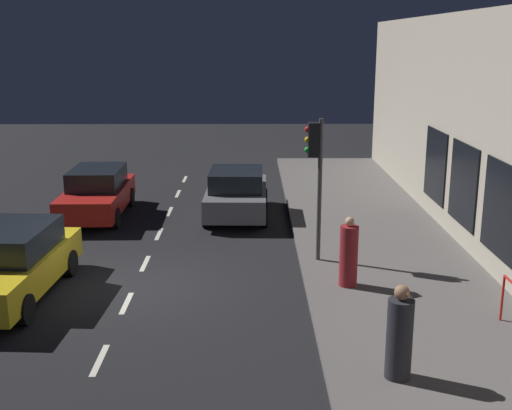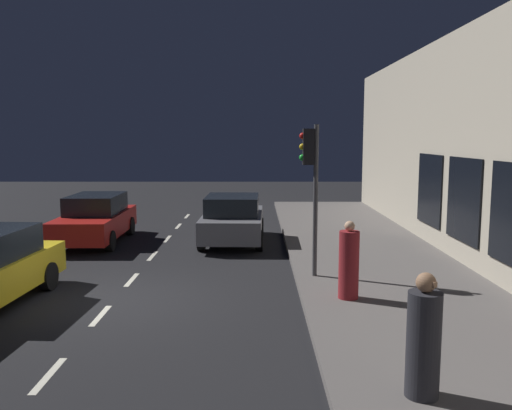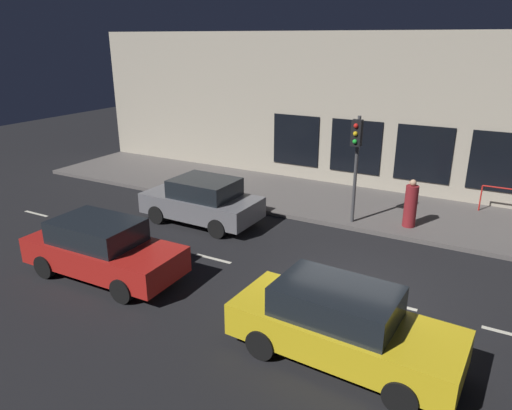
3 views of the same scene
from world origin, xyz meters
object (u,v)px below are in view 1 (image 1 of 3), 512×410
(parked_car_0, at_px, (13,263))
(parked_car_2, at_px, (97,193))
(parked_car_1, at_px, (237,193))
(pedestrian_0, at_px, (349,255))
(pedestrian_1, at_px, (399,336))
(traffic_light, at_px, (315,158))

(parked_car_0, height_order, parked_car_2, same)
(parked_car_1, bearing_deg, parked_car_0, -124.70)
(parked_car_2, distance_m, pedestrian_0, 9.77)
(parked_car_0, xyz_separation_m, pedestrian_1, (7.77, -3.94, 0.10))
(parked_car_0, relative_size, pedestrian_0, 2.83)
(parked_car_2, xyz_separation_m, pedestrian_0, (7.22, -6.57, 0.10))
(pedestrian_1, bearing_deg, parked_car_0, -61.56)
(parked_car_1, distance_m, pedestrian_1, 11.03)
(traffic_light, distance_m, parked_car_2, 8.38)
(traffic_light, distance_m, parked_car_1, 5.49)
(parked_car_2, relative_size, pedestrian_1, 2.71)
(traffic_light, bearing_deg, pedestrian_0, -70.48)
(parked_car_2, bearing_deg, traffic_light, 143.19)
(traffic_light, xyz_separation_m, parked_car_2, (-6.59, 4.78, -1.99))
(parked_car_0, distance_m, parked_car_2, 6.80)
(parked_car_2, bearing_deg, parked_car_0, 86.46)
(parked_car_2, xyz_separation_m, pedestrian_1, (7.45, -10.74, 0.10))
(pedestrian_0, height_order, pedestrian_1, pedestrian_1)
(traffic_light, height_order, pedestrian_1, traffic_light)
(traffic_light, height_order, parked_car_0, traffic_light)
(pedestrian_1, bearing_deg, pedestrian_0, -121.56)
(parked_car_0, relative_size, parked_car_2, 1.04)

